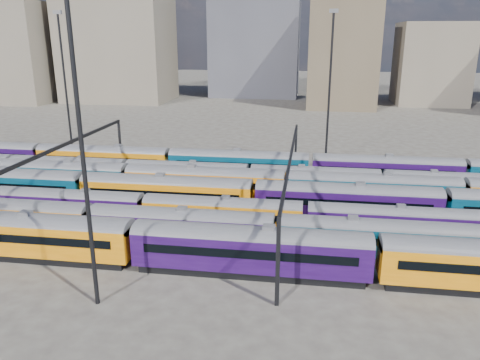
# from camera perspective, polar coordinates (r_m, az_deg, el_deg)

# --- Properties ---
(ground) EXTENTS (500.00, 500.00, 0.00)m
(ground) POSITION_cam_1_polar(r_m,az_deg,el_deg) (59.86, -3.66, -4.02)
(ground) COLOR #443F39
(ground) RESTS_ON ground
(rake_0) EXTENTS (136.25, 3.32, 5.61)m
(rake_0) POSITION_cam_1_polar(r_m,az_deg,el_deg) (46.67, -12.88, -6.89)
(rake_0) COLOR black
(rake_0) RESTS_ON ground
(rake_1) EXTENTS (121.29, 2.96, 4.98)m
(rake_1) POSITION_cam_1_polar(r_m,az_deg,el_deg) (53.65, -17.73, -4.43)
(rake_1) COLOR black
(rake_1) RESTS_ON ground
(rake_2) EXTENTS (112.83, 2.75, 4.62)m
(rake_2) POSITION_cam_1_polar(r_m,az_deg,el_deg) (56.37, -11.66, -3.10)
(rake_2) COLOR black
(rake_2) RESTS_ON ground
(rake_3) EXTENTS (111.92, 3.28, 5.53)m
(rake_3) POSITION_cam_1_polar(r_m,az_deg,el_deg) (60.27, -8.95, -1.12)
(rake_3) COLOR black
(rake_3) RESTS_ON ground
(rake_4) EXTENTS (110.49, 3.23, 5.46)m
(rake_4) POSITION_cam_1_polar(r_m,az_deg,el_deg) (63.88, -4.28, 0.07)
(rake_4) COLOR black
(rake_4) RESTS_ON ground
(rake_5) EXTENTS (130.32, 2.72, 4.57)m
(rake_5) POSITION_cam_1_polar(r_m,az_deg,el_deg) (67.30, 9.06, 0.38)
(rake_5) COLOR black
(rake_5) RESTS_ON ground
(rake_6) EXTENTS (132.68, 3.23, 5.46)m
(rake_6) POSITION_cam_1_polar(r_m,az_deg,el_deg) (75.21, -8.59, 2.56)
(rake_6) COLOR black
(rake_6) RESTS_ON ground
(gantry_1) EXTENTS (0.35, 40.35, 8.03)m
(gantry_1) POSITION_cam_1_polar(r_m,az_deg,el_deg) (64.94, -21.32, 2.80)
(gantry_1) COLOR black
(gantry_1) RESTS_ON ground
(gantry_2) EXTENTS (0.35, 40.35, 8.03)m
(gantry_2) POSITION_cam_1_polar(r_m,az_deg,el_deg) (56.51, 6.18, 1.87)
(gantry_2) COLOR black
(gantry_2) RESTS_ON ground
(mast_1) EXTENTS (1.40, 0.50, 25.60)m
(mast_1) POSITION_cam_1_polar(r_m,az_deg,el_deg) (87.62, -20.56, 11.13)
(mast_1) COLOR black
(mast_1) RESTS_ON ground
(mast_2) EXTENTS (1.40, 0.50, 25.60)m
(mast_2) POSITION_cam_1_polar(r_m,az_deg,el_deg) (37.49, -18.79, 4.45)
(mast_2) COLOR black
(mast_2) RESTS_ON ground
(mast_3) EXTENTS (1.40, 0.50, 25.60)m
(mast_3) POSITION_cam_1_polar(r_m,az_deg,el_deg) (78.90, 10.88, 11.34)
(mast_3) COLOR black
(mast_3) RESTS_ON ground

